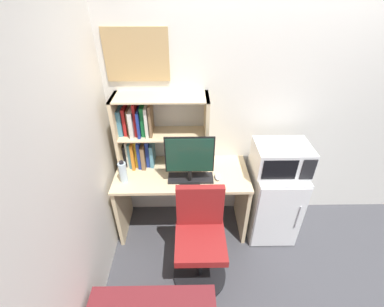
# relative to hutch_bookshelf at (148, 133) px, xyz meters

# --- Properties ---
(wall_back) EXTENTS (6.40, 0.04, 2.60)m
(wall_back) POSITION_rel_hutch_bookshelf_xyz_m (1.61, 0.15, 0.16)
(wall_back) COLOR silver
(wall_back) RESTS_ON ground_plane
(wall_left) EXTENTS (0.04, 4.40, 2.60)m
(wall_left) POSITION_rel_hutch_bookshelf_xyz_m (-0.41, -1.47, 0.16)
(wall_left) COLOR silver
(wall_left) RESTS_ON ground_plane
(desk) EXTENTS (1.32, 0.59, 0.77)m
(desk) POSITION_rel_hutch_bookshelf_xyz_m (0.32, -0.16, -0.60)
(desk) COLOR beige
(desk) RESTS_ON ground_plane
(hutch_bookshelf) EXTENTS (0.88, 0.30, 0.75)m
(hutch_bookshelf) POSITION_rel_hutch_bookshelf_xyz_m (0.00, 0.00, 0.00)
(hutch_bookshelf) COLOR beige
(hutch_bookshelf) RESTS_ON desk
(monitor) EXTENTS (0.44, 0.22, 0.49)m
(monitor) POSITION_rel_hutch_bookshelf_xyz_m (0.40, -0.30, -0.10)
(monitor) COLOR black
(monitor) RESTS_ON desk
(keyboard) EXTENTS (0.43, 0.16, 0.02)m
(keyboard) POSITION_rel_hutch_bookshelf_xyz_m (0.41, -0.26, -0.36)
(keyboard) COLOR black
(keyboard) RESTS_ON desk
(computer_mouse) EXTENTS (0.06, 0.11, 0.03)m
(computer_mouse) POSITION_rel_hutch_bookshelf_xyz_m (0.67, -0.25, -0.35)
(computer_mouse) COLOR silver
(computer_mouse) RESTS_ON desk
(water_bottle) EXTENTS (0.07, 0.07, 0.23)m
(water_bottle) POSITION_rel_hutch_bookshelf_xyz_m (-0.22, -0.28, -0.26)
(water_bottle) COLOR silver
(water_bottle) RESTS_ON desk
(mini_fridge) EXTENTS (0.48, 0.57, 0.83)m
(mini_fridge) POSITION_rel_hutch_bookshelf_xyz_m (1.27, -0.20, -0.72)
(mini_fridge) COLOR white
(mini_fridge) RESTS_ON ground_plane
(microwave) EXTENTS (0.51, 0.39, 0.27)m
(microwave) POSITION_rel_hutch_bookshelf_xyz_m (1.27, -0.20, -0.17)
(microwave) COLOR silver
(microwave) RESTS_ON mini_fridge
(desk_chair) EXTENTS (0.50, 0.50, 0.95)m
(desk_chair) POSITION_rel_hutch_bookshelf_xyz_m (0.49, -0.73, -0.71)
(desk_chair) COLOR black
(desk_chair) RESTS_ON ground_plane
(wall_corkboard) EXTENTS (0.56, 0.02, 0.45)m
(wall_corkboard) POSITION_rel_hutch_bookshelf_xyz_m (-0.05, 0.12, 0.70)
(wall_corkboard) COLOR tan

